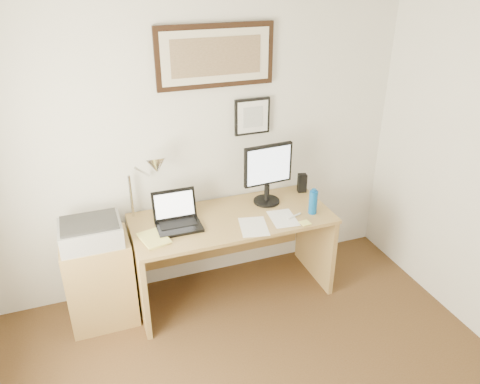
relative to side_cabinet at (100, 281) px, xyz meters
name	(u,v)px	position (x,y,z in m)	size (l,w,h in m)	color
wall_back	(199,145)	(0.92, 0.32, 0.89)	(3.50, 0.02, 2.50)	silver
side_cabinet	(100,281)	(0.00, 0.00, 0.00)	(0.50, 0.40, 0.73)	#9E7A42
water_bottle	(313,202)	(1.71, -0.21, 0.48)	(0.07, 0.07, 0.20)	#0C509D
bottle_cap	(314,190)	(1.71, -0.21, 0.59)	(0.04, 0.04, 0.02)	#0C509D
speaker	(302,183)	(1.80, 0.17, 0.47)	(0.07, 0.06, 0.17)	black
paper_sheet_a	(254,227)	(1.18, -0.25, 0.39)	(0.21, 0.29, 0.00)	white
paper_sheet_b	(283,218)	(1.44, -0.21, 0.39)	(0.20, 0.28, 0.00)	white
sticky_pad	(305,223)	(1.57, -0.34, 0.39)	(0.07, 0.07, 0.01)	#FFFE78
marker_pen	(294,216)	(1.54, -0.22, 0.39)	(0.02, 0.02, 0.14)	white
book	(142,242)	(0.33, -0.19, 0.39)	(0.18, 0.25, 0.02)	#E2DC6A
desk	(229,237)	(1.07, 0.04, 0.15)	(1.60, 0.70, 0.75)	#9E7A42
laptop	(177,219)	(0.63, -0.02, 0.44)	(0.34, 0.30, 0.26)	black
lcd_monitor	(268,171)	(1.43, 0.08, 0.68)	(0.42, 0.22, 0.52)	black
printer	(91,232)	(-0.01, -0.02, 0.45)	(0.44, 0.34, 0.18)	#A2A2A5
desk_lamp	(154,168)	(0.51, 0.13, 0.82)	(0.29, 0.27, 0.53)	silver
picture_large	(216,56)	(1.07, 0.29, 1.59)	(0.92, 0.04, 0.47)	black
picture_small	(252,117)	(1.37, 0.29, 1.09)	(0.30, 0.03, 0.30)	black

